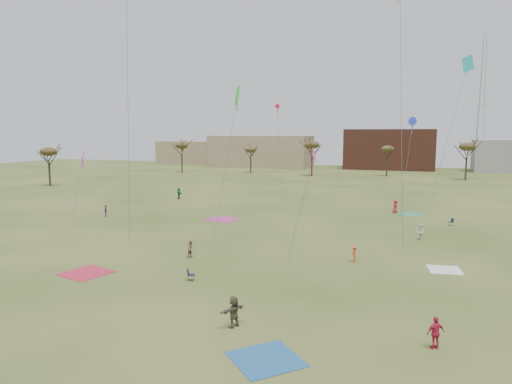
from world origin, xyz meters
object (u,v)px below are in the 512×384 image
(radio_tower, at_px, (481,104))
(spectator_fore_a, at_px, (436,333))
(camp_chair_right, at_px, (451,223))
(camp_chair_center, at_px, (191,277))

(radio_tower, bearing_deg, spectator_fore_a, -96.65)
(spectator_fore_a, bearing_deg, camp_chair_right, -128.12)
(radio_tower, bearing_deg, camp_chair_right, -97.49)
(spectator_fore_a, height_order, radio_tower, radio_tower)
(camp_chair_center, bearing_deg, spectator_fore_a, -129.31)
(spectator_fore_a, xyz_separation_m, radio_tower, (14.95, 128.32, 18.37))
(spectator_fore_a, xyz_separation_m, camp_chair_center, (-16.70, 5.63, -0.58))
(spectator_fore_a, xyz_separation_m, camp_chair_right, (2.58, 34.21, -0.58))
(spectator_fore_a, bearing_deg, radio_tower, -130.45)
(camp_chair_center, height_order, radio_tower, radio_tower)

